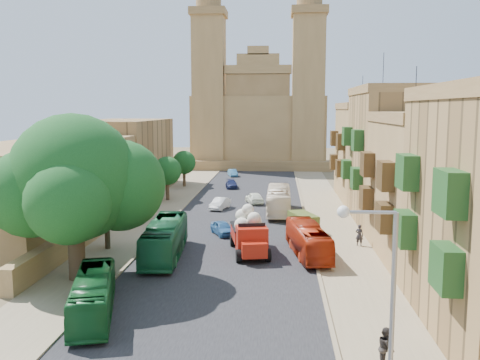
# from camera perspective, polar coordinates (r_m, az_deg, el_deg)

# --- Properties ---
(ground) EXTENTS (260.00, 260.00, 0.00)m
(ground) POSITION_cam_1_polar(r_m,az_deg,el_deg) (32.74, -3.45, -13.04)
(ground) COLOR brown
(road_surface) EXTENTS (14.00, 140.00, 0.01)m
(road_surface) POSITION_cam_1_polar(r_m,az_deg,el_deg) (61.59, 0.28, -3.20)
(road_surface) COLOR black
(road_surface) RESTS_ON ground
(sidewalk_east) EXTENTS (5.00, 140.00, 0.01)m
(sidewalk_east) POSITION_cam_1_polar(r_m,az_deg,el_deg) (61.68, 9.13, -3.28)
(sidewalk_east) COLOR #867458
(sidewalk_east) RESTS_ON ground
(sidewalk_west) EXTENTS (5.00, 140.00, 0.01)m
(sidewalk_west) POSITION_cam_1_polar(r_m,az_deg,el_deg) (62.95, -8.40, -3.04)
(sidewalk_west) COLOR #867458
(sidewalk_west) RESTS_ON ground
(kerb_east) EXTENTS (0.25, 140.00, 0.12)m
(kerb_east) POSITION_cam_1_polar(r_m,az_deg,el_deg) (61.50, 6.81, -3.21)
(kerb_east) COLOR #867458
(kerb_east) RESTS_ON ground
(kerb_west) EXTENTS (0.25, 140.00, 0.12)m
(kerb_west) POSITION_cam_1_polar(r_m,az_deg,el_deg) (62.44, -6.15, -3.04)
(kerb_west) COLOR #867458
(kerb_west) RESTS_ON ground
(townhouse_b) EXTENTS (9.00, 14.00, 14.90)m
(townhouse_b) POSITION_cam_1_polar(r_m,az_deg,el_deg) (43.40, 19.93, -0.64)
(townhouse_b) COLOR olive
(townhouse_b) RESTS_ON ground
(townhouse_c) EXTENTS (9.00, 14.00, 17.40)m
(townhouse_c) POSITION_cam_1_polar(r_m,az_deg,el_deg) (56.78, 16.21, 2.62)
(townhouse_c) COLOR #997545
(townhouse_c) RESTS_ON ground
(townhouse_d) EXTENTS (9.00, 14.00, 15.90)m
(townhouse_d) POSITION_cam_1_polar(r_m,az_deg,el_deg) (70.55, 13.85, 3.00)
(townhouse_d) COLOR olive
(townhouse_d) RESTS_ON ground
(west_wall) EXTENTS (1.00, 40.00, 1.80)m
(west_wall) POSITION_cam_1_polar(r_m,az_deg,el_deg) (54.10, -13.84, -3.97)
(west_wall) COLOR olive
(west_wall) RESTS_ON ground
(west_building_low) EXTENTS (10.00, 28.00, 8.40)m
(west_building_low) POSITION_cam_1_polar(r_m,az_deg,el_deg) (53.70, -20.20, -0.72)
(west_building_low) COLOR brown
(west_building_low) RESTS_ON ground
(west_building_mid) EXTENTS (10.00, 22.00, 10.00)m
(west_building_mid) POSITION_cam_1_polar(r_m,az_deg,el_deg) (77.87, -12.34, 2.60)
(west_building_mid) COLOR #997545
(west_building_mid) RESTS_ON ground
(church) EXTENTS (28.00, 22.50, 36.30)m
(church) POSITION_cam_1_polar(r_m,az_deg,el_deg) (109.07, 2.06, 6.52)
(church) COLOR olive
(church) RESTS_ON ground
(ficus_tree) EXTENTS (11.28, 10.38, 11.28)m
(ficus_tree) POSITION_cam_1_polar(r_m,az_deg,el_deg) (37.27, -17.17, -0.25)
(ficus_tree) COLOR #392C1C
(ficus_tree) RESTS_ON ground
(street_tree_a) EXTENTS (3.35, 3.35, 5.15)m
(street_tree_a) POSITION_cam_1_polar(r_m,az_deg,el_deg) (45.39, -14.05, -2.89)
(street_tree_a) COLOR #392C1C
(street_tree_a) RESTS_ON ground
(street_tree_b) EXTENTS (3.28, 3.28, 5.04)m
(street_tree_b) POSITION_cam_1_polar(r_m,az_deg,el_deg) (56.76, -10.27, -0.79)
(street_tree_b) COLOR #392C1C
(street_tree_b) RESTS_ON ground
(street_tree_c) EXTENTS (3.62, 3.62, 5.57)m
(street_tree_c) POSITION_cam_1_polar(r_m,az_deg,el_deg) (68.30, -7.77, 0.96)
(street_tree_c) COLOR #392C1C
(street_tree_c) RESTS_ON ground
(street_tree_d) EXTENTS (3.50, 3.50, 5.39)m
(street_tree_d) POSITION_cam_1_polar(r_m,az_deg,el_deg) (80.02, -5.99, 1.87)
(street_tree_d) COLOR #392C1C
(street_tree_d) RESTS_ON ground
(streetlamp) EXTENTS (2.11, 0.44, 8.22)m
(streetlamp) POSITION_cam_1_polar(r_m,az_deg,el_deg) (19.74, 14.65, -11.36)
(streetlamp) COLOR gray
(streetlamp) RESTS_ON ground
(red_truck) EXTENTS (3.65, 6.91, 3.85)m
(red_truck) POSITION_cam_1_polar(r_m,az_deg,el_deg) (42.95, 1.00, -5.65)
(red_truck) COLOR #A81C0C
(red_truck) RESTS_ON ground
(olive_pickup) EXTENTS (2.97, 4.30, 1.63)m
(olive_pickup) POSITION_cam_1_polar(r_m,az_deg,el_deg) (51.54, 6.75, -4.48)
(olive_pickup) COLOR #4B5A21
(olive_pickup) RESTS_ON ground
(bus_green_south) EXTENTS (4.17, 8.87, 2.41)m
(bus_green_south) POSITION_cam_1_polar(r_m,az_deg,el_deg) (31.55, -15.40, -11.79)
(bus_green_south) COLOR #135522
(bus_green_south) RESTS_ON ground
(bus_green_north) EXTENTS (3.18, 10.66, 2.93)m
(bus_green_north) POSITION_cam_1_polar(r_m,az_deg,el_deg) (42.28, -8.02, -6.26)
(bus_green_north) COLOR #175F34
(bus_green_north) RESTS_ON ground
(bus_red_east) EXTENTS (3.44, 9.23, 2.51)m
(bus_red_east) POSITION_cam_1_polar(r_m,az_deg,el_deg) (42.72, 7.28, -6.39)
(bus_red_east) COLOR #AA270D
(bus_red_east) RESTS_ON ground
(bus_cream_east) EXTENTS (2.53, 10.61, 2.95)m
(bus_cream_east) POSITION_cam_1_polar(r_m,az_deg,el_deg) (59.39, 4.16, -2.18)
(bus_cream_east) COLOR #FAE7CC
(bus_cream_east) RESTS_ON ground
(car_blue_a) EXTENTS (2.90, 3.97, 1.26)m
(car_blue_a) POSITION_cam_1_polar(r_m,az_deg,el_deg) (49.47, -1.88, -5.14)
(car_blue_a) COLOR #2F6399
(car_blue_a) RESTS_ON ground
(car_white_a) EXTENTS (2.30, 4.16, 1.30)m
(car_white_a) POSITION_cam_1_polar(r_m,az_deg,el_deg) (61.96, -2.14, -2.53)
(car_white_a) COLOR silver
(car_white_a) RESTS_ON ground
(car_cream) EXTENTS (2.76, 4.42, 1.14)m
(car_cream) POSITION_cam_1_polar(r_m,az_deg,el_deg) (50.24, 0.62, -5.01)
(car_cream) COLOR #BBB095
(car_cream) RESTS_ON ground
(car_dkblue) EXTENTS (2.22, 4.20, 1.16)m
(car_dkblue) POSITION_cam_1_polar(r_m,az_deg,el_deg) (78.34, -0.92, -0.45)
(car_dkblue) COLOR #19224C
(car_dkblue) RESTS_ON ground
(car_white_b) EXTENTS (2.70, 4.39, 1.40)m
(car_white_b) POSITION_cam_1_polar(r_m,az_deg,el_deg) (65.65, 1.53, -1.91)
(car_white_b) COLOR white
(car_white_b) RESTS_ON ground
(car_blue_b) EXTENTS (2.12, 3.83, 1.20)m
(car_blue_b) POSITION_cam_1_polar(r_m,az_deg,el_deg) (92.11, -0.78, 0.77)
(car_blue_b) COLOR teal
(car_blue_b) RESTS_ON ground
(pedestrian_a) EXTENTS (0.80, 0.68, 1.85)m
(pedestrian_a) POSITION_cam_1_polar(r_m,az_deg,el_deg) (46.55, 12.62, -5.77)
(pedestrian_a) COLOR #262327
(pedestrian_a) RESTS_ON ground
(pedestrian_b) EXTENTS (0.80, 0.98, 1.88)m
(pedestrian_b) POSITION_cam_1_polar(r_m,az_deg,el_deg) (25.86, 15.33, -16.87)
(pedestrian_b) COLOR #2C2723
(pedestrian_b) RESTS_ON ground
(pedestrian_c) EXTENTS (0.60, 0.96, 1.52)m
(pedestrian_c) POSITION_cam_1_polar(r_m,az_deg,el_deg) (45.87, 8.32, -6.07)
(pedestrian_c) COLOR #29292F
(pedestrian_c) RESTS_ON ground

